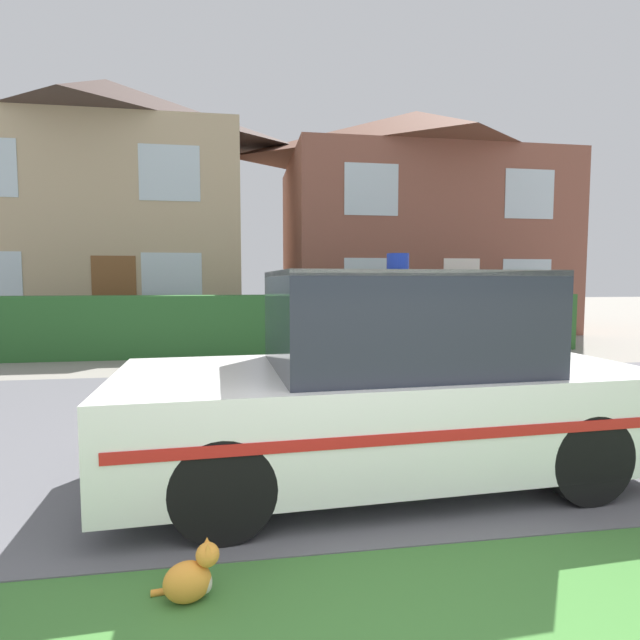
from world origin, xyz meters
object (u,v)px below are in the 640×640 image
(house_left, at_px, (110,207))
(cat, at_px, (192,577))
(police_car, at_px, (386,383))
(house_right, at_px, (415,219))
(wheelie_bin, at_px, (438,325))

(house_left, bearing_deg, cat, -75.05)
(police_car, xyz_separation_m, cat, (-1.34, -1.31, -0.62))
(house_right, bearing_deg, house_left, -178.34)
(cat, distance_m, wheelie_bin, 8.61)
(cat, relative_size, house_left, 0.04)
(police_car, height_order, house_left, house_left)
(police_car, bearing_deg, house_left, -70.29)
(wheelie_bin, bearing_deg, house_right, 94.38)
(wheelie_bin, bearing_deg, house_left, 164.65)
(police_car, relative_size, house_left, 0.52)
(police_car, distance_m, wheelie_bin, 6.81)
(cat, relative_size, wheelie_bin, 0.28)
(cat, relative_size, house_right, 0.04)
(cat, bearing_deg, police_car, 37.63)
(cat, xyz_separation_m, house_left, (-3.39, 12.70, 3.49))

